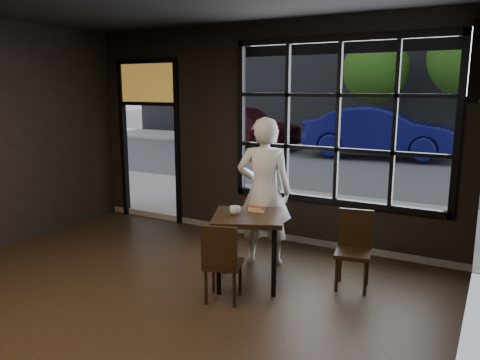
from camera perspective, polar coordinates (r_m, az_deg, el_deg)
The scene contains 16 objects.
floor at distance 4.75m, azimuth -18.37°, elevation -18.06°, with size 6.00×7.00×0.02m, color black.
wall_right at distance 2.81m, azimuth 25.22°, elevation -3.62°, with size 0.04×7.00×3.20m, color black.
window_frame at distance 6.54m, azimuth 11.85°, elevation 6.87°, with size 3.06×0.12×2.28m, color black.
stained_transom at distance 8.15m, azimuth -11.17°, elevation 11.57°, with size 1.20×0.06×0.70m, color orange.
street_asphalt at distance 27.01m, azimuth 22.52°, elevation 5.49°, with size 60.00×41.00×0.04m, color #545456.
cafe_table at distance 5.48m, azimuth 0.98°, elevation -8.48°, with size 0.78×0.78×0.85m, color black.
chair_near at distance 5.09m, azimuth -2.05°, elevation -9.87°, with size 0.38×0.38×0.88m, color black.
chair_window at distance 5.52m, azimuth 13.62°, elevation -8.40°, with size 0.39×0.39×0.89m, color black.
man at distance 5.99m, azimuth 2.96°, elevation -1.45°, with size 0.70×0.46×1.91m, color silver.
hotdog at distance 5.47m, azimuth 1.98°, elevation -3.59°, with size 0.20×0.08×0.06m, color tan, non-canonical shape.
cup at distance 5.35m, azimuth -0.61°, elevation -3.71°, with size 0.12×0.12×0.10m, color silver.
tv at distance 4.72m, azimuth 27.15°, elevation 12.45°, with size 0.12×1.10×0.65m, color black.
navy_car at distance 15.75m, azimuth 16.65°, elevation 5.69°, with size 1.66×4.77×1.57m, color #0B0D4A.
maroon_car at distance 17.82m, azimuth 0.34°, elevation 6.74°, with size 1.85×4.61×1.57m, color black.
tree_left at distance 18.57m, azimuth 16.22°, elevation 12.76°, with size 2.43×2.43×4.14m.
tree_right at distance 17.57m, azimuth 26.24°, elevation 13.30°, with size 2.71×2.71×4.62m.
Camera 1 is at (3.16, -2.72, 2.27)m, focal length 35.00 mm.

